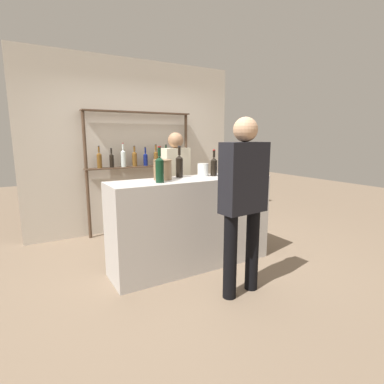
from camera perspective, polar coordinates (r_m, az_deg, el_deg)
name	(u,v)px	position (r m, az deg, el deg)	size (l,w,h in m)	color
ground_plane	(192,265)	(3.83, 0.00, -13.70)	(16.00, 16.00, 0.00)	#7A6651
bar_counter	(192,223)	(3.64, 0.00, -5.89)	(1.99, 0.54, 1.09)	#B7B2AD
back_wall	(136,147)	(5.20, -10.62, 8.46)	(3.59, 0.12, 2.80)	beige
back_shelf	(140,155)	(5.03, -9.85, 6.88)	(1.78, 0.18, 1.96)	#4C3828
counter_bottle_0	(179,165)	(3.61, -2.42, 5.08)	(0.08, 0.08, 0.38)	black
counter_bottle_1	(160,169)	(3.22, -6.18, 4.45)	(0.09, 0.09, 0.39)	black
counter_bottle_2	(214,166)	(3.76, 4.18, 4.98)	(0.08, 0.08, 0.33)	black
counter_bottle_3	(227,164)	(3.71, 6.76, 5.24)	(0.09, 0.09, 0.39)	#0F1956
wine_glass	(238,166)	(3.82, 8.70, 4.98)	(0.07, 0.07, 0.17)	silver
ice_bucket	(163,170)	(3.43, -5.64, 4.25)	(0.22, 0.22, 0.23)	#846647
cork_jar	(203,170)	(3.76, 2.09, 4.28)	(0.14, 0.14, 0.16)	silver
customer_center	(243,194)	(2.92, 9.76, -0.41)	(0.49, 0.24, 1.75)	black
server_behind_counter	(176,180)	(4.25, -3.08, 2.38)	(0.41, 0.21, 1.63)	#575347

